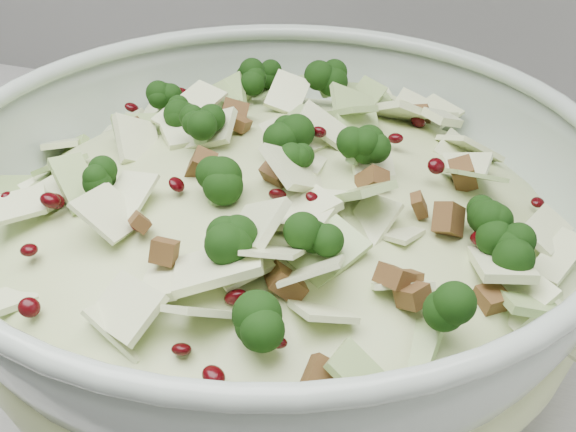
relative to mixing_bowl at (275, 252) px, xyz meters
name	(u,v)px	position (x,y,z in m)	size (l,w,h in m)	color
mixing_bowl	(275,252)	(0.00, 0.00, 0.00)	(0.42, 0.42, 0.16)	#A4B4A6
salad	(274,217)	(0.00, 0.00, 0.03)	(0.48, 0.48, 0.16)	#BDC889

